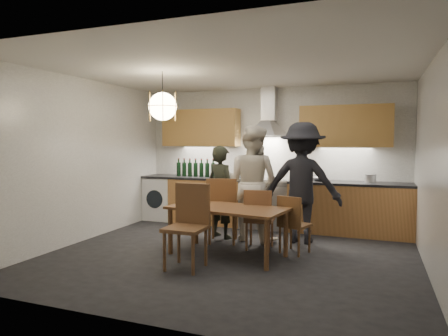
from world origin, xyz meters
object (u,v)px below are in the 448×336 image
(person_right, at_px, (302,183))
(mixing_bowl, at_px, (320,179))
(chair_back_left, at_px, (222,206))
(stock_pot, at_px, (370,179))
(person_left, at_px, (221,192))
(chair_front, at_px, (189,220))
(person_mid, at_px, (252,183))
(dining_table, at_px, (227,213))
(wine_bottles, at_px, (196,168))

(person_right, bearing_deg, mixing_bowl, -101.17)
(mixing_bowl, bearing_deg, chair_back_left, -133.47)
(person_right, height_order, stock_pot, person_right)
(stock_pot, bearing_deg, person_left, -155.23)
(chair_front, relative_size, person_mid, 0.57)
(chair_back_left, height_order, mixing_bowl, chair_back_left)
(dining_table, distance_m, chair_back_left, 0.65)
(dining_table, distance_m, person_right, 1.44)
(stock_pot, height_order, wine_bottles, wine_bottles)
(chair_front, xyz_separation_m, wine_bottles, (-1.10, 2.59, 0.47))
(chair_back_left, distance_m, chair_front, 1.21)
(chair_back_left, bearing_deg, person_right, -168.71)
(chair_front, height_order, person_right, person_right)
(mixing_bowl, relative_size, stock_pot, 1.44)
(person_left, xyz_separation_m, wine_bottles, (-0.94, 1.02, 0.31))
(person_mid, bearing_deg, chair_back_left, 61.21)
(person_mid, bearing_deg, chair_front, 91.55)
(person_left, xyz_separation_m, mixing_bowl, (1.46, 1.02, 0.17))
(wine_bottles, bearing_deg, person_mid, -33.86)
(chair_back_left, bearing_deg, wine_bottles, -65.40)
(mixing_bowl, bearing_deg, person_left, -145.09)
(chair_back_left, height_order, person_left, person_left)
(chair_back_left, xyz_separation_m, person_mid, (0.37, 0.40, 0.33))
(chair_back_left, xyz_separation_m, wine_bottles, (-1.09, 1.38, 0.48))
(chair_front, bearing_deg, person_right, 56.85)
(person_right, height_order, mixing_bowl, person_right)
(person_left, relative_size, mixing_bowl, 5.62)
(chair_front, relative_size, person_left, 0.69)
(person_right, bearing_deg, chair_front, 56.90)
(dining_table, height_order, person_mid, person_mid)
(dining_table, xyz_separation_m, stock_pot, (1.84, 2.00, 0.36))
(person_mid, height_order, stock_pot, person_mid)
(stock_pot, bearing_deg, wine_bottles, -179.27)
(stock_pot, distance_m, wine_bottles, 3.24)
(chair_back_left, xyz_separation_m, person_right, (1.14, 0.54, 0.36))
(chair_back_left, height_order, person_mid, person_mid)
(person_right, relative_size, mixing_bowl, 6.99)
(chair_back_left, bearing_deg, mixing_bowl, -147.30)
(dining_table, distance_m, wine_bottles, 2.45)
(mixing_bowl, bearing_deg, chair_front, -116.58)
(person_left, bearing_deg, person_right, -148.33)
(chair_back_left, height_order, chair_front, chair_front)
(person_right, bearing_deg, person_left, 7.65)
(person_left, bearing_deg, dining_table, 139.75)
(person_mid, xyz_separation_m, mixing_bowl, (0.94, 0.98, 0.01))
(dining_table, xyz_separation_m, chair_front, (-0.29, -0.63, -0.00))
(person_mid, bearing_deg, dining_table, 100.08)
(mixing_bowl, bearing_deg, wine_bottles, -179.98)
(chair_back_left, relative_size, stock_pot, 5.48)
(chair_front, distance_m, wine_bottles, 2.86)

